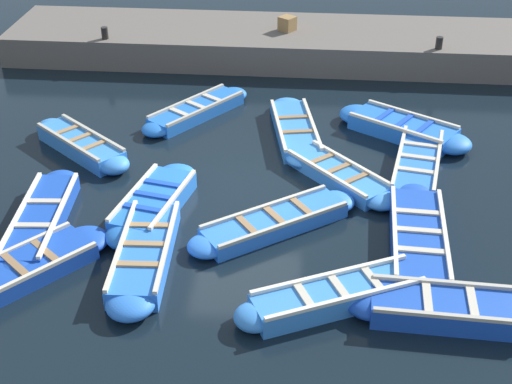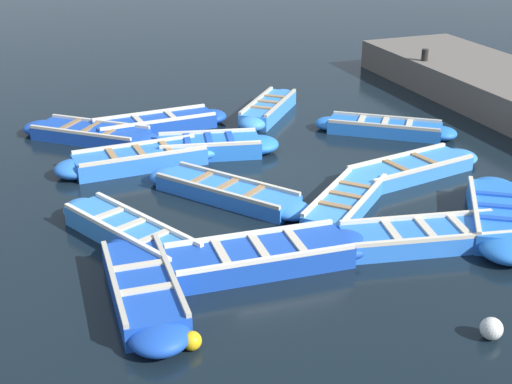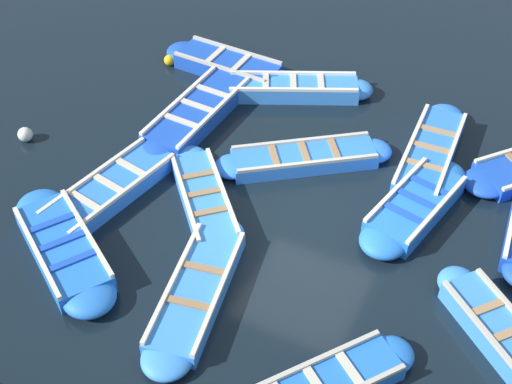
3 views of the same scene
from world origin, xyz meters
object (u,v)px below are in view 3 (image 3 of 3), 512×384
object	(u,v)px
boat_centre	(293,89)
boat_mid_row	(197,291)
boat_bow_out	(198,113)
boat_tucked	(506,340)
boat_inner_gap	(64,249)
boat_broadside	(415,207)
boat_near_quay	(430,155)
buoy_orange_near	(169,60)
boat_outer_left	(228,66)
boat_outer_right	(110,190)
boat_far_corner	(304,158)
buoy_yellow_far	(25,134)
boat_drifting	(204,199)

from	to	relation	value
boat_centre	boat_mid_row	bearing A→B (deg)	8.91
boat_bow_out	boat_tucked	world-z (taller)	boat_tucked
boat_inner_gap	boat_broadside	bearing A→B (deg)	125.86
boat_near_quay	buoy_orange_near	size ratio (longest dim) A/B	13.96
boat_bow_out	boat_outer_left	bearing A→B (deg)	-171.96
boat_mid_row	boat_inner_gap	size ratio (longest dim) A/B	1.09
boat_outer_right	boat_far_corner	distance (m)	4.08
boat_broadside	boat_tucked	bearing A→B (deg)	43.40
boat_centre	buoy_yellow_far	bearing A→B (deg)	-47.68
boat_broadside	boat_drifting	world-z (taller)	boat_broadside
boat_tucked	buoy_orange_near	bearing A→B (deg)	-117.37
boat_broadside	boat_bow_out	world-z (taller)	boat_broadside
boat_mid_row	buoy_yellow_far	xyz separation A→B (m)	(-2.16, -5.57, 0.01)
boat_far_corner	boat_tucked	size ratio (longest dim) A/B	1.17
boat_centre	boat_outer_right	bearing A→B (deg)	-21.11
boat_far_corner	boat_broadside	bearing A→B (deg)	80.56
boat_far_corner	boat_inner_gap	world-z (taller)	boat_inner_gap
boat_tucked	buoy_orange_near	world-z (taller)	boat_tucked
boat_mid_row	boat_near_quay	bearing A→B (deg)	154.22
boat_broadside	boat_near_quay	bearing A→B (deg)	-173.52
boat_broadside	boat_outer_left	xyz separation A→B (m)	(-2.81, -5.63, -0.00)
boat_broadside	boat_bow_out	bearing A→B (deg)	-98.44
boat_mid_row	boat_bow_out	bearing A→B (deg)	-150.45
boat_broadside	boat_bow_out	distance (m)	5.41
boat_outer_right	boat_near_quay	world-z (taller)	boat_near_quay
boat_outer_left	boat_bow_out	world-z (taller)	boat_outer_left
boat_outer_left	boat_inner_gap	world-z (taller)	same
boat_drifting	boat_far_corner	distance (m)	2.40
boat_far_corner	boat_mid_row	world-z (taller)	boat_far_corner
boat_centre	buoy_yellow_far	distance (m)	6.20
boat_inner_gap	buoy_orange_near	size ratio (longest dim) A/B	12.81
boat_outer_left	boat_broadside	bearing A→B (deg)	63.49
boat_tucked	buoy_yellow_far	world-z (taller)	boat_tucked
boat_far_corner	boat_bow_out	bearing A→B (deg)	-97.52
boat_outer_right	buoy_orange_near	distance (m)	4.91
boat_centre	boat_far_corner	bearing A→B (deg)	29.42
boat_bow_out	boat_tucked	bearing A→B (deg)	67.27
boat_outer_right	boat_outer_left	xyz separation A→B (m)	(-5.03, 0.02, 0.03)
boat_near_quay	boat_centre	bearing A→B (deg)	-104.67
boat_far_corner	boat_mid_row	distance (m)	4.14
boat_mid_row	boat_inner_gap	world-z (taller)	boat_inner_gap
boat_broadside	boat_inner_gap	xyz separation A→B (m)	(3.95, -5.47, -0.00)
boat_drifting	boat_inner_gap	bearing A→B (deg)	-34.80
boat_broadside	boat_mid_row	world-z (taller)	boat_broadside
buoy_yellow_far	boat_centre	bearing A→B (deg)	132.32
boat_drifting	boat_outer_left	xyz separation A→B (m)	(-4.41, -1.80, 0.04)
boat_mid_row	boat_tucked	distance (m)	5.23
boat_far_corner	boat_mid_row	size ratio (longest dim) A/B	0.93
boat_centre	boat_near_quay	bearing A→B (deg)	75.33
boat_outer_left	boat_tucked	size ratio (longest dim) A/B	1.16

